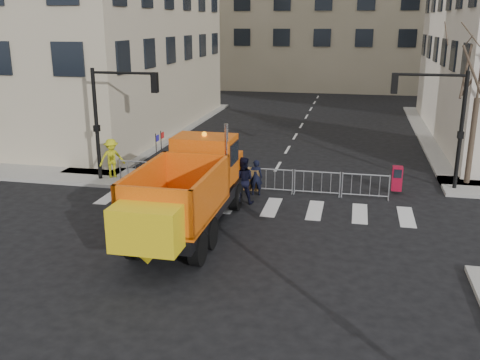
% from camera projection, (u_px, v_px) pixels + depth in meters
% --- Properties ---
extents(ground, '(120.00, 120.00, 0.00)m').
position_uv_depth(ground, '(223.00, 261.00, 17.25)').
color(ground, black).
rests_on(ground, ground).
extents(sidewalk_back, '(64.00, 5.00, 0.15)m').
position_uv_depth(sidewalk_back, '(267.00, 184.00, 25.19)').
color(sidewalk_back, gray).
rests_on(sidewalk_back, ground).
extents(traffic_light_left, '(0.18, 0.18, 5.40)m').
position_uv_depth(traffic_light_left, '(97.00, 126.00, 25.14)').
color(traffic_light_left, black).
rests_on(traffic_light_left, ground).
extents(traffic_light_right, '(0.18, 0.18, 5.40)m').
position_uv_depth(traffic_light_right, '(461.00, 133.00, 23.65)').
color(traffic_light_right, black).
rests_on(traffic_light_right, ground).
extents(crowd_barriers, '(12.60, 0.60, 1.10)m').
position_uv_depth(crowd_barriers, '(248.00, 179.00, 24.37)').
color(crowd_barriers, '#9EA0A5').
rests_on(crowd_barriers, ground).
extents(street_tree, '(3.00, 3.00, 7.50)m').
position_uv_depth(street_tree, '(476.00, 106.00, 24.14)').
color(street_tree, '#382B21').
rests_on(street_tree, ground).
extents(plow_truck, '(3.25, 9.94, 3.85)m').
position_uv_depth(plow_truck, '(188.00, 189.00, 18.99)').
color(plow_truck, black).
rests_on(plow_truck, ground).
extents(cop_a, '(0.66, 0.51, 1.61)m').
position_uv_depth(cop_a, '(256.00, 177.00, 23.63)').
color(cop_a, black).
rests_on(cop_a, ground).
extents(cop_b, '(1.04, 0.84, 2.01)m').
position_uv_depth(cop_b, '(243.00, 180.00, 22.52)').
color(cop_b, black).
rests_on(cop_b, ground).
extents(cop_c, '(0.88, 1.13, 1.79)m').
position_uv_depth(cop_c, '(228.00, 174.00, 23.87)').
color(cop_c, black).
rests_on(cop_c, ground).
extents(worker, '(1.39, 1.30, 1.89)m').
position_uv_depth(worker, '(112.00, 158.00, 25.80)').
color(worker, gold).
rests_on(worker, sidewalk_back).
extents(newspaper_box, '(0.46, 0.41, 1.10)m').
position_uv_depth(newspaper_box, '(397.00, 178.00, 23.86)').
color(newspaper_box, maroon).
rests_on(newspaper_box, sidewalk_back).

